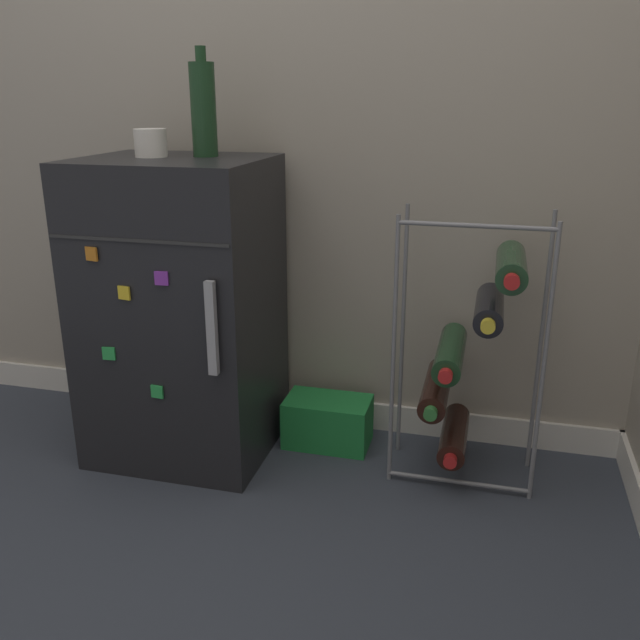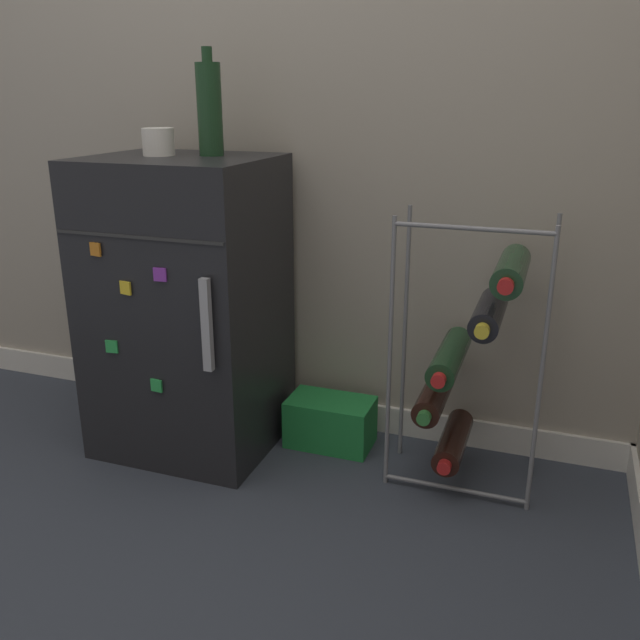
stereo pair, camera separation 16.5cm
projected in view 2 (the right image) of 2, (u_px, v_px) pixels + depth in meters
The scene contains 7 objects.
ground_plane at pixel (273, 520), 1.76m from camera, with size 14.00×14.00×0.00m, color #333842.
wall_back at pixel (349, 23), 1.90m from camera, with size 6.79×0.07×2.50m.
mini_fridge at pixel (187, 307), 2.03m from camera, with size 0.51×0.47×0.88m.
wine_rack at pixel (467, 356), 1.82m from camera, with size 0.40×0.33×0.76m.
soda_box at pixel (330, 422), 2.12m from camera, with size 0.26×0.16×0.15m.
fridge_top_cup at pixel (158, 142), 1.90m from camera, with size 0.09×0.09×0.08m.
fridge_top_bottle at pixel (210, 108), 1.88m from camera, with size 0.07×0.07×0.29m.
Camera 2 is at (0.62, -1.37, 1.06)m, focal length 38.00 mm.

